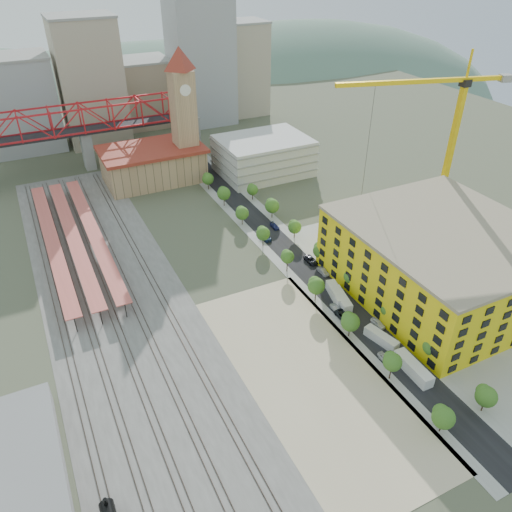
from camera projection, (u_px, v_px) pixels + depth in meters
name	position (u px, v px, depth m)	size (l,w,h in m)	color
ground	(262.00, 291.00, 133.16)	(400.00, 400.00, 0.00)	#474C38
ballast_strip	(112.00, 291.00, 132.99)	(36.00, 165.00, 0.06)	#605E59
dirt_lot	(311.00, 374.00, 107.94)	(28.00, 67.00, 0.06)	tan
street_asphalt	(287.00, 250.00, 150.36)	(12.00, 170.00, 0.06)	black
sidewalk_west	(270.00, 254.00, 148.33)	(3.00, 170.00, 0.04)	gray
sidewalk_east	(302.00, 246.00, 152.41)	(3.00, 170.00, 0.04)	gray
construction_pad	(443.00, 286.00, 134.75)	(50.00, 90.00, 0.06)	gray
rail_tracks	(105.00, 293.00, 132.26)	(26.56, 160.00, 0.18)	#382B23
platform_canopies	(73.00, 236.00, 149.69)	(16.00, 80.00, 4.12)	#D05850
station_hall	(153.00, 164.00, 189.43)	(38.00, 24.00, 13.10)	tan
clock_tower	(183.00, 103.00, 180.75)	(12.00, 12.00, 52.00)	tan
parking_garage	(263.00, 156.00, 195.40)	(34.00, 26.00, 14.00)	silver
truss_bridge	(82.00, 122.00, 192.71)	(94.00, 9.60, 25.60)	gray
construction_building	(442.00, 260.00, 128.53)	(44.60, 50.60, 18.80)	yellow
street_trees	(304.00, 267.00, 142.85)	(15.40, 124.40, 8.00)	#2E5C1B
skyline	(138.00, 81.00, 230.69)	(133.00, 46.00, 60.00)	#9EA0A3
distant_hills	(163.00, 177.00, 388.97)	(647.00, 264.00, 227.00)	#4C6B59
tower_crane	(445.00, 126.00, 143.91)	(49.41, 15.92, 54.37)	yellow
site_trailer_a	(413.00, 368.00, 107.49)	(2.71, 10.28, 2.81)	silver
site_trailer_b	(381.00, 338.00, 115.81)	(2.28, 8.68, 2.38)	silver
site_trailer_c	(341.00, 299.00, 128.05)	(2.42, 9.21, 2.52)	silver
site_trailer_d	(336.00, 294.00, 129.93)	(2.49, 9.45, 2.59)	silver
car_0	(385.00, 359.00, 110.87)	(1.75, 4.34, 1.48)	beige
car_1	(336.00, 309.00, 125.73)	(1.39, 3.98, 1.31)	gray
car_2	(344.00, 317.00, 123.01)	(2.56, 5.55, 1.54)	black
car_3	(265.00, 237.00, 155.09)	(2.10, 5.17, 1.50)	navy
car_4	(378.00, 323.00, 120.93)	(1.71, 4.25, 1.45)	silver
car_5	(323.00, 272.00, 139.45)	(1.53, 4.40, 1.45)	gray
car_6	(311.00, 260.00, 144.30)	(2.42, 5.25, 1.46)	black
car_7	(275.00, 226.00, 161.23)	(1.83, 4.49, 1.30)	navy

